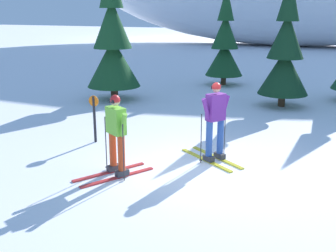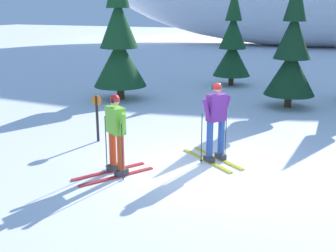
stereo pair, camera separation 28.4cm
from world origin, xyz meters
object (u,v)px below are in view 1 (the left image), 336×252
(pine_tree_center, at_px, (285,53))
(skier_lime_jacket, at_px, (116,133))
(pine_tree_center_left, at_px, (225,44))
(pine_tree_far_left, at_px, (113,42))
(trail_marker_post, at_px, (94,116))
(skier_purple_jacket, at_px, (215,120))

(pine_tree_center, bearing_deg, skier_lime_jacket, -107.86)
(skier_lime_jacket, bearing_deg, pine_tree_center_left, 92.46)
(pine_tree_center_left, bearing_deg, pine_tree_far_left, -124.23)
(pine_tree_far_left, bearing_deg, pine_tree_center, 10.72)
(trail_marker_post, bearing_deg, pine_tree_center, 55.74)
(pine_tree_far_left, xyz_separation_m, trail_marker_post, (2.03, -4.83, -1.45))
(pine_tree_center_left, relative_size, trail_marker_post, 3.50)
(pine_tree_far_left, height_order, pine_tree_center_left, pine_tree_far_left)
(pine_tree_far_left, bearing_deg, skier_purple_jacket, -43.55)
(pine_tree_far_left, relative_size, pine_tree_center_left, 1.19)
(skier_purple_jacket, distance_m, skier_lime_jacket, 2.30)
(skier_purple_jacket, relative_size, pine_tree_center_left, 0.42)
(skier_lime_jacket, relative_size, pine_tree_far_left, 0.33)
(skier_purple_jacket, xyz_separation_m, pine_tree_center_left, (-2.17, 9.65, 0.86))
(pine_tree_center_left, bearing_deg, skier_lime_jacket, -87.54)
(pine_tree_far_left, height_order, trail_marker_post, pine_tree_far_left)
(skier_purple_jacket, xyz_separation_m, pine_tree_far_left, (-5.30, 5.04, 1.21))
(skier_purple_jacket, bearing_deg, pine_tree_center, 82.58)
(pine_tree_center, relative_size, trail_marker_post, 3.64)
(pine_tree_far_left, bearing_deg, skier_lime_jacket, -61.29)
(pine_tree_far_left, distance_m, pine_tree_center_left, 5.58)
(skier_lime_jacket, height_order, pine_tree_center, pine_tree_center)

